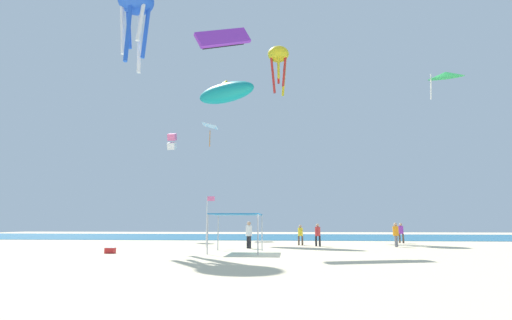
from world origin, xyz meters
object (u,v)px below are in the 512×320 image
object	(u,v)px
kite_delta_green	(446,75)
person_leftmost	(318,233)
kite_parafoil_purple	(223,38)
person_rightmost	(249,233)
canopy_tent	(237,216)
person_central	(300,233)
kite_octopus_blue	(136,5)
kite_inflatable_teal	(226,93)
person_near_tent	(401,231)
banner_flag	(208,216)
kite_octopus_yellow	(278,57)
kite_diamond_white	(210,127)
kite_box_pink	(172,142)
person_far_shore	(396,233)
cooler_box	(110,250)

from	to	relation	value
kite_delta_green	person_leftmost	bearing A→B (deg)	-165.12
kite_parafoil_purple	person_rightmost	bearing A→B (deg)	88.37
canopy_tent	person_central	xyz separation A→B (m)	(4.15, 7.98, -1.26)
kite_octopus_blue	kite_inflatable_teal	distance (m)	12.05
person_leftmost	kite_octopus_blue	world-z (taller)	kite_octopus_blue
person_near_tent	person_central	world-z (taller)	person_near_tent
kite_octopus_blue	person_leftmost	bearing A→B (deg)	-144.62
kite_octopus_blue	kite_parafoil_purple	bearing A→B (deg)	-135.45
banner_flag	person_near_tent	bearing A→B (deg)	24.79
kite_octopus_blue	kite_inflatable_teal	bearing A→B (deg)	-94.73
kite_octopus_blue	kite_octopus_yellow	distance (m)	20.38
kite_diamond_white	kite_box_pink	distance (m)	7.14
person_far_shore	kite_diamond_white	distance (m)	28.00
canopy_tent	banner_flag	distance (m)	5.47
person_rightmost	banner_flag	size ratio (longest dim) A/B	0.50
cooler_box	kite_parafoil_purple	world-z (taller)	kite_parafoil_purple
cooler_box	kite_delta_green	xyz separation A→B (m)	(23.31, 7.99, 13.37)
person_leftmost	kite_box_pink	world-z (taller)	kite_box_pink
person_central	person_rightmost	world-z (taller)	person_rightmost
cooler_box	kite_diamond_white	size ratio (longest dim) A/B	0.19
cooler_box	person_rightmost	bearing A→B (deg)	33.49
kite_diamond_white	kite_inflatable_teal	distance (m)	9.28
kite_inflatable_teal	person_leftmost	bearing A→B (deg)	164.91
kite_diamond_white	kite_box_pink	bearing A→B (deg)	-34.09
person_rightmost	kite_diamond_white	size ratio (longest dim) A/B	0.62
person_central	kite_parafoil_purple	xyz separation A→B (m)	(-6.62, 0.10, 17.34)
kite_octopus_yellow	kite_box_pink	bearing A→B (deg)	-69.14
kite_parafoil_purple	canopy_tent	bearing A→B (deg)	72.29
canopy_tent	person_leftmost	bearing A→B (deg)	50.42
person_far_shore	kite_octopus_yellow	xyz separation A→B (m)	(-9.12, 16.61, 22.11)
canopy_tent	kite_parafoil_purple	world-z (taller)	kite_parafoil_purple
person_leftmost	person_central	xyz separation A→B (m)	(-1.29, 1.40, -0.06)
kite_diamond_white	kite_octopus_yellow	size ratio (longest dim) A/B	0.47
canopy_tent	kite_box_pink	xyz separation A→B (m)	(-9.98, 17.82, 8.75)
person_leftmost	person_far_shore	size ratio (longest dim) A/B	0.96
person_leftmost	person_rightmost	bearing A→B (deg)	-120.45
person_rightmost	kite_parafoil_purple	size ratio (longest dim) A/B	0.39
kite_diamond_white	person_far_shore	bearing A→B (deg)	42.42
person_near_tent	kite_octopus_yellow	size ratio (longest dim) A/B	0.28
kite_octopus_blue	kite_delta_green	bearing A→B (deg)	-143.92
person_central	kite_delta_green	bearing A→B (deg)	-176.22
kite_delta_green	kite_box_pink	world-z (taller)	kite_delta_green
kite_inflatable_teal	kite_octopus_yellow	xyz separation A→B (m)	(5.50, 8.08, 7.58)
person_leftmost	kite_inflatable_teal	size ratio (longest dim) A/B	0.23
banner_flag	kite_box_pink	bearing A→B (deg)	118.53
banner_flag	kite_box_pink	world-z (taller)	kite_box_pink
person_near_tent	banner_flag	distance (m)	17.78
cooler_box	kite_diamond_white	world-z (taller)	kite_diamond_white
canopy_tent	kite_inflatable_teal	distance (m)	20.31
person_near_tent	kite_diamond_white	size ratio (longest dim) A/B	0.59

